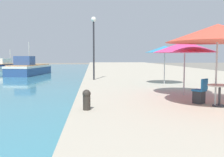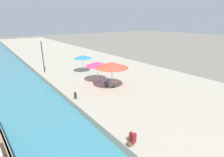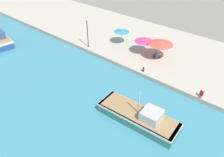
{
  "view_description": "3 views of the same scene",
  "coord_description": "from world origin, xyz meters",
  "views": [
    {
      "loc": [
        0.69,
        8.6,
        2.3
      ],
      "look_at": [
        1.5,
        18.75,
        1.41
      ],
      "focal_mm": 40.0,
      "sensor_mm": 36.0,
      "label": 1
    },
    {
      "loc": [
        -5.55,
        2.69,
        7.43
      ],
      "look_at": [
        4.9,
        16.74,
        1.61
      ],
      "focal_mm": 28.0,
      "sensor_mm": 36.0,
      "label": 2
    },
    {
      "loc": [
        -20.25,
        4.25,
        16.36
      ],
      "look_at": [
        -4.0,
        18.0,
        1.21
      ],
      "focal_mm": 35.0,
      "sensor_mm": 36.0,
      "label": 3
    }
  ],
  "objects": [
    {
      "name": "cafe_table",
      "position": [
        5.01,
        16.69,
        1.14
      ],
      "size": [
        0.8,
        0.8,
        0.74
      ],
      "color": "#333338",
      "rests_on": "quay_promenade"
    },
    {
      "name": "cafe_umbrella_white",
      "position": [
        4.74,
        19.28,
        2.72
      ],
      "size": [
        2.8,
        2.8,
        2.36
      ],
      "color": "#B7B7B7",
      "rests_on": "quay_promenade"
    },
    {
      "name": "quay_promenade",
      "position": [
        8.0,
        37.0,
        0.3
      ],
      "size": [
        16.0,
        90.0,
        0.61
      ],
      "color": "#B2A893",
      "rests_on": "ground_plane"
    },
    {
      "name": "fishing_boat_near",
      "position": [
        -6.74,
        12.18,
        0.78
      ],
      "size": [
        3.17,
        8.43,
        3.73
      ],
      "rotation": [
        0.0,
        0.0,
        0.06
      ],
      "color": "#33705B",
      "rests_on": "water_basin"
    },
    {
      "name": "cafe_chair_left",
      "position": [
        4.57,
        17.26,
        0.93
      ],
      "size": [
        0.58,
        0.58,
        0.91
      ],
      "rotation": [
        0.0,
        0.0,
        0.66
      ],
      "color": "#2D2D33",
      "rests_on": "quay_promenade"
    },
    {
      "name": "lamppost",
      "position": [
        0.81,
        26.9,
        3.7
      ],
      "size": [
        0.36,
        0.36,
        4.56
      ],
      "color": "#232328",
      "rests_on": "quay_promenade"
    },
    {
      "name": "cafe_umbrella_pink",
      "position": [
        4.9,
        16.74,
        3.09
      ],
      "size": [
        3.44,
        3.44,
        2.79
      ],
      "color": "#B7B7B7",
      "rests_on": "quay_promenade"
    },
    {
      "name": "cafe_umbrella_striped",
      "position": [
        5.17,
        23.78,
        2.76
      ],
      "size": [
        2.43,
        2.43,
        2.37
      ],
      "color": "#B7B7B7",
      "rests_on": "quay_promenade"
    },
    {
      "name": "person_at_quay",
      "position": [
        0.4,
        8.75,
        1.02
      ],
      "size": [
        0.52,
        0.36,
        0.95
      ],
      "color": "brown",
      "rests_on": "quay_promenade"
    },
    {
      "name": "mooring_bollard",
      "position": [
        0.51,
        16.48,
        0.95
      ],
      "size": [
        0.26,
        0.26,
        0.65
      ],
      "color": "#2D2823",
      "rests_on": "quay_promenade"
    }
  ]
}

